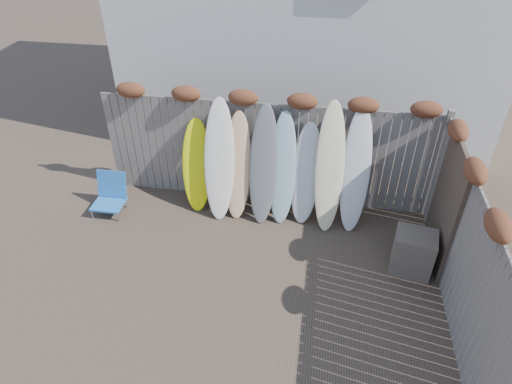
# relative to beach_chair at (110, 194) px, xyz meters

# --- Properties ---
(ground) EXTENTS (80.00, 80.00, 0.00)m
(ground) POSITION_rel_beach_chair_xyz_m (2.80, -1.62, -0.34)
(ground) COLOR #493A2D
(back_fence) EXTENTS (6.05, 0.28, 2.24)m
(back_fence) POSITION_rel_beach_chair_xyz_m (2.86, 0.78, 0.84)
(back_fence) COLOR slate
(back_fence) RESTS_ON ground
(right_fence) EXTENTS (0.28, 4.40, 2.24)m
(right_fence) POSITION_rel_beach_chair_xyz_m (5.80, -1.37, 0.80)
(right_fence) COLOR slate
(right_fence) RESTS_ON ground
(beach_chair) EXTENTS (0.55, 0.59, 0.73)m
(beach_chair) POSITION_rel_beach_chair_xyz_m (0.00, 0.00, 0.00)
(beach_chair) COLOR #256FBC
(beach_chair) RESTS_ON ground
(wooden_crate) EXTENTS (0.70, 0.61, 0.72)m
(wooden_crate) POSITION_rel_beach_chair_xyz_m (5.35, -0.76, 0.02)
(wooden_crate) COLOR brown
(wooden_crate) RESTS_ON ground
(lattice_panel) EXTENTS (0.09, 1.38, 2.07)m
(lattice_panel) POSITION_rel_beach_chair_xyz_m (5.77, -0.32, 0.69)
(lattice_panel) COLOR brown
(lattice_panel) RESTS_ON ground
(surfboard_0) EXTENTS (0.58, 0.65, 1.69)m
(surfboard_0) POSITION_rel_beach_chair_xyz_m (1.58, 0.43, 0.50)
(surfboard_0) COLOR #FBFF07
(surfboard_0) RESTS_ON ground
(surfboard_1) EXTENTS (0.58, 0.79, 2.14)m
(surfboard_1) POSITION_rel_beach_chair_xyz_m (2.03, 0.32, 0.73)
(surfboard_1) COLOR white
(surfboard_1) RESTS_ON ground
(surfboard_2) EXTENTS (0.49, 0.68, 1.90)m
(surfboard_2) POSITION_rel_beach_chair_xyz_m (2.35, 0.36, 0.61)
(surfboard_2) COLOR #EBCA7F
(surfboard_2) RESTS_ON ground
(surfboard_3) EXTENTS (0.50, 0.74, 2.09)m
(surfboard_3) POSITION_rel_beach_chair_xyz_m (2.82, 0.32, 0.70)
(surfboard_3) COLOR slate
(surfboard_3) RESTS_ON ground
(surfboard_4) EXTENTS (0.49, 0.71, 1.96)m
(surfboard_4) POSITION_rel_beach_chair_xyz_m (3.15, 0.36, 0.64)
(surfboard_4) COLOR #88ACB9
(surfboard_4) RESTS_ON ground
(surfboard_5) EXTENTS (0.56, 0.68, 1.79)m
(surfboard_5) POSITION_rel_beach_chair_xyz_m (3.56, 0.39, 0.55)
(surfboard_5) COLOR silver
(surfboard_5) RESTS_ON ground
(surfboard_6) EXTENTS (0.54, 0.81, 2.22)m
(surfboard_6) POSITION_rel_beach_chair_xyz_m (3.96, 0.31, 0.77)
(surfboard_6) COLOR beige
(surfboard_6) RESTS_ON ground
(surfboard_7) EXTENTS (0.49, 0.76, 2.14)m
(surfboard_7) POSITION_rel_beach_chair_xyz_m (4.40, 0.35, 0.73)
(surfboard_7) COLOR silver
(surfboard_7) RESTS_ON ground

